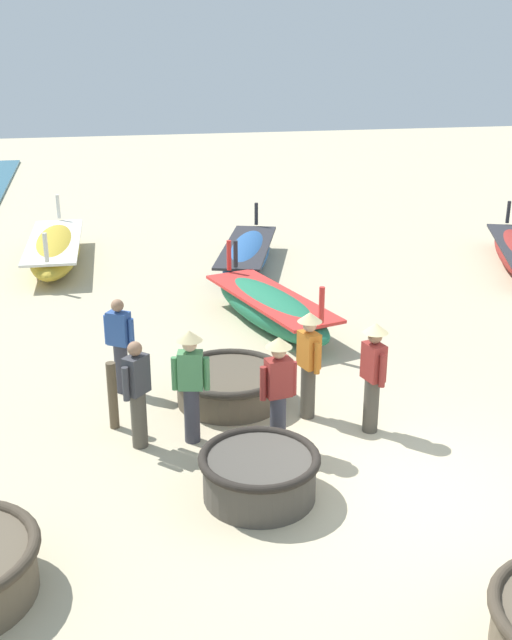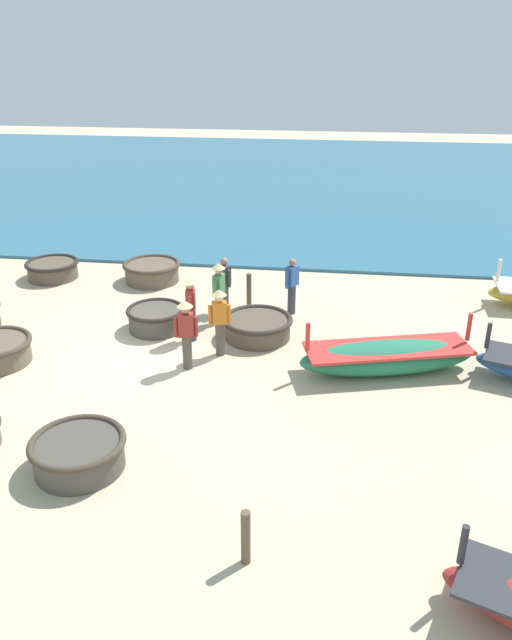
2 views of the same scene
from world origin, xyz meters
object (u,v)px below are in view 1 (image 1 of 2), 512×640
long_boat_blue_hull (55,249)px  fisherman_hauling (373,370)px  fisherman_standing_left (278,387)px  mooring_post_mid_beach (113,396)px  coracle_nearest (259,473)px  long_boat_white_hull (270,308)px  fisherman_crouching (191,379)px  fisherman_with_hat (120,343)px  long_boat_green_hull (247,254)px  coracle_front_left (230,384)px  fisherman_standing_right (309,358)px  fisherman_by_coracle (137,392)px

long_boat_blue_hull → fisherman_hauling: size_ratio=2.99×
fisherman_standing_left → mooring_post_mid_beach: 2.49m
coracle_nearest → long_boat_white_hull: bearing=75.1°
long_boat_blue_hull → fisherman_crouching: size_ratio=2.99×
long_boat_blue_hull → fisherman_with_hat: 8.04m
long_boat_white_hull → fisherman_crouching: fisherman_crouching is taller
fisherman_hauling → long_boat_green_hull: bearing=89.9°
long_boat_blue_hull → fisherman_hauling: (4.68, -10.04, 0.57)m
coracle_nearest → fisherman_with_hat: (-1.49, 3.40, 0.51)m
fisherman_with_hat → fisherman_standing_left: bearing=-49.5°
coracle_front_left → mooring_post_mid_beach: bearing=-165.5°
long_boat_blue_hull → fisherman_standing_right: (3.92, -9.42, 0.57)m
long_boat_blue_hull → fisherman_by_coracle: fisherman_by_coracle is taller
long_boat_blue_hull → fisherman_with_hat: (1.25, -7.93, 0.45)m
long_boat_green_hull → fisherman_hauling: size_ratio=2.79×
long_boat_blue_hull → long_boat_green_hull: bearing=-16.4°
long_boat_blue_hull → mooring_post_mid_beach: 9.19m
fisherman_with_hat → fisherman_crouching: fisherman_crouching is taller
fisherman_crouching → fisherman_hauling: size_ratio=1.00×
mooring_post_mid_beach → fisherman_by_coracle: bearing=-62.5°
long_boat_green_hull → mooring_post_mid_beach: size_ratio=4.53×
long_boat_blue_hull → fisherman_by_coracle: size_ratio=3.18×
coracle_nearest → long_boat_blue_hull: long_boat_blue_hull is taller
coracle_front_left → long_boat_green_hull: bearing=76.0°
long_boat_white_hull → fisherman_hauling: (0.40, -4.50, 0.57)m
long_boat_white_hull → fisherman_standing_left: 4.87m
coracle_front_left → fisherman_with_hat: fisherman_with_hat is taller
fisherman_crouching → fisherman_hauling: bearing=-6.1°
fisherman_standing_left → long_boat_white_hull: bearing=77.6°
coracle_front_left → fisherman_by_coracle: bearing=-143.6°
fisherman_standing_left → fisherman_standing_right: (0.67, 0.84, 0.00)m
long_boat_white_hull → fisherman_hauling: size_ratio=2.49×
fisherman_by_coracle → fisherman_crouching: (0.73, -0.01, 0.12)m
coracle_front_left → fisherman_crouching: (-0.75, -1.11, 0.66)m
long_boat_blue_hull → fisherman_by_coracle: bearing=-81.9°
coracle_nearest → mooring_post_mid_beach: bearing=127.3°
fisherman_crouching → fisherman_standing_right: 1.82m
long_boat_green_hull → long_boat_white_hull: bearing=-95.7°
fisherman_by_coracle → fisherman_crouching: size_ratio=0.94×
long_boat_blue_hull → fisherman_crouching: bearing=-77.7°
mooring_post_mid_beach → long_boat_blue_hull: bearing=96.7°
fisherman_hauling → long_boat_white_hull: bearing=95.0°
long_boat_white_hull → fisherman_by_coracle: bearing=-124.4°
coracle_nearest → mooring_post_mid_beach: size_ratio=1.47×
long_boat_green_hull → fisherman_standing_right: size_ratio=2.79×
coracle_front_left → fisherman_hauling: 2.36m
long_boat_green_hull → mooring_post_mid_beach: (-3.63, -7.75, 0.16)m
fisherman_with_hat → fisherman_by_coracle: (0.14, -1.83, 0.00)m
fisherman_standing_left → mooring_post_mid_beach: size_ratio=1.62×
fisherman_hauling → fisherman_with_hat: bearing=148.3°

